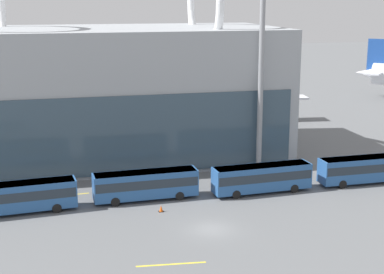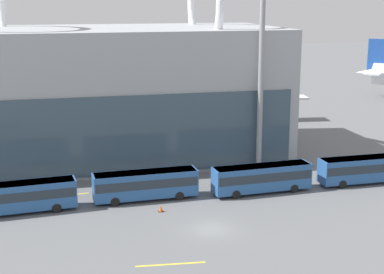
% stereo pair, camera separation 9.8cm
% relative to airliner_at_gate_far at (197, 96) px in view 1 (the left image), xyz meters
% --- Properties ---
extents(ground_plane, '(440.00, 440.00, 0.00)m').
position_rel_airliner_at_gate_far_xyz_m(ground_plane, '(-10.97, -48.61, -5.06)').
color(ground_plane, slate).
extents(airliner_at_gate_far, '(41.00, 38.29, 14.43)m').
position_rel_airliner_at_gate_far_xyz_m(airliner_at_gate_far, '(0.00, 0.00, 0.00)').
color(airliner_at_gate_far, silver).
rests_on(airliner_at_gate_far, ground_plane).
extents(shuttle_bus_0, '(11.89, 3.50, 3.29)m').
position_rel_airliner_at_gate_far_xyz_m(shuttle_bus_0, '(-29.40, -39.44, -3.13)').
color(shuttle_bus_0, '#285693').
rests_on(shuttle_bus_0, ground_plane).
extents(shuttle_bus_1, '(11.80, 2.92, 3.29)m').
position_rel_airliner_at_gate_far_xyz_m(shuttle_bus_1, '(-15.83, -38.50, -3.13)').
color(shuttle_bus_1, '#285693').
rests_on(shuttle_bus_1, ground_plane).
extents(shuttle_bus_2, '(11.85, 3.21, 3.29)m').
position_rel_airliner_at_gate_far_xyz_m(shuttle_bus_2, '(-2.27, -39.24, -3.13)').
color(shuttle_bus_2, '#285693').
rests_on(shuttle_bus_2, ground_plane).
extents(shuttle_bus_3, '(11.75, 2.73, 3.29)m').
position_rel_airliner_at_gate_far_xyz_m(shuttle_bus_3, '(11.30, -38.86, -3.13)').
color(shuttle_bus_3, '#285693').
rests_on(shuttle_bus_3, ground_plane).
extents(floodlight_mast, '(2.00, 2.00, 24.96)m').
position_rel_airliner_at_gate_far_xyz_m(floodlight_mast, '(0.43, -30.81, 9.03)').
color(floodlight_mast, gray).
rests_on(floodlight_mast, ground_plane).
extents(lane_stripe_0, '(9.97, 1.08, 0.01)m').
position_rel_airliner_at_gate_far_xyz_m(lane_stripe_0, '(-26.89, -35.03, -5.06)').
color(lane_stripe_0, yellow).
rests_on(lane_stripe_0, ground_plane).
extents(lane_stripe_2, '(6.04, 0.83, 0.01)m').
position_rel_airliner_at_gate_far_xyz_m(lane_stripe_2, '(-16.44, -55.30, -5.06)').
color(lane_stripe_2, yellow).
rests_on(lane_stripe_2, ground_plane).
extents(traffic_cone_0, '(0.54, 0.54, 0.73)m').
position_rel_airliner_at_gate_far_xyz_m(traffic_cone_0, '(-14.88, -42.61, -4.70)').
color(traffic_cone_0, black).
rests_on(traffic_cone_0, ground_plane).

